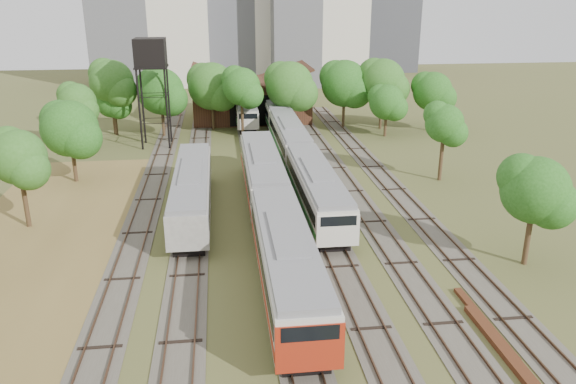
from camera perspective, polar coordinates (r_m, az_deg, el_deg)
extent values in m
plane|color=#475123|center=(28.08, 6.08, -17.51)|extent=(240.00, 240.00, 0.00)
cube|color=brown|center=(36.40, -26.56, -10.34)|extent=(14.00, 60.00, 0.04)
cube|color=#4C473D|center=(50.13, -14.02, -0.78)|extent=(2.60, 80.00, 0.06)
cube|color=#472D1E|center=(50.20, -14.84, -0.71)|extent=(0.08, 80.00, 0.14)
cube|color=#472D1E|center=(50.02, -13.21, -0.65)|extent=(0.08, 80.00, 0.14)
cube|color=#4C473D|center=(49.78, -9.45, -0.60)|extent=(2.60, 80.00, 0.06)
cube|color=#472D1E|center=(49.79, -10.28, -0.53)|extent=(0.08, 80.00, 0.14)
cube|color=#472D1E|center=(49.72, -8.63, -0.47)|extent=(0.08, 80.00, 0.14)
cube|color=#4C473D|center=(49.85, -2.55, -0.31)|extent=(2.60, 80.00, 0.06)
cube|color=#472D1E|center=(49.77, -3.37, -0.25)|extent=(0.08, 80.00, 0.14)
cube|color=#472D1E|center=(49.87, -1.73, -0.18)|extent=(0.08, 80.00, 0.14)
cube|color=#4C473D|center=(50.29, 2.00, -0.13)|extent=(2.60, 80.00, 0.06)
cube|color=#472D1E|center=(50.16, 1.19, -0.06)|extent=(0.08, 80.00, 0.14)
cube|color=#472D1E|center=(50.37, 2.80, 0.00)|extent=(0.08, 80.00, 0.14)
cube|color=#4C473D|center=(51.04, 6.44, 0.06)|extent=(2.60, 80.00, 0.06)
cube|color=#472D1E|center=(50.86, 5.65, 0.12)|extent=(0.08, 80.00, 0.14)
cube|color=#472D1E|center=(51.18, 7.22, 0.19)|extent=(0.08, 80.00, 0.14)
cube|color=#4C473D|center=(52.10, 10.72, 0.24)|extent=(2.60, 80.00, 0.06)
cube|color=#472D1E|center=(51.86, 9.97, 0.30)|extent=(0.08, 80.00, 0.14)
cube|color=#472D1E|center=(52.29, 11.48, 0.36)|extent=(0.08, 80.00, 0.14)
cube|color=black|center=(33.79, -0.12, -9.63)|extent=(2.33, 15.64, 0.85)
cube|color=beige|center=(32.97, -0.13, -6.97)|extent=(3.08, 17.00, 2.65)
cube|color=black|center=(32.83, -0.13, -6.47)|extent=(3.14, 15.64, 0.90)
cube|color=slate|center=(32.33, -0.13, -4.56)|extent=(2.83, 16.66, 0.38)
cube|color=maroon|center=(33.31, -0.13, -8.11)|extent=(3.14, 16.66, 0.48)
cube|color=maroon|center=(25.82, 2.22, -15.51)|extent=(3.12, 0.25, 2.39)
cube|color=black|center=(49.75, -2.56, 0.13)|extent=(2.33, 15.64, 0.85)
cube|color=beige|center=(49.20, -2.59, 2.05)|extent=(3.08, 17.00, 2.65)
cube|color=black|center=(49.10, -2.59, 2.40)|extent=(3.14, 15.64, 0.90)
cube|color=slate|center=(48.77, -2.62, 3.75)|extent=(2.83, 16.66, 0.38)
cube|color=maroon|center=(49.42, -2.58, 1.23)|extent=(3.14, 16.66, 0.48)
cube|color=black|center=(46.00, 2.87, -1.55)|extent=(2.19, 15.64, 0.79)
cube|color=beige|center=(45.44, 2.91, 0.38)|extent=(2.88, 17.00, 2.48)
cube|color=black|center=(45.34, 2.91, 0.73)|extent=(2.94, 15.64, 0.84)
cube|color=slate|center=(45.00, 2.94, 2.09)|extent=(2.65, 16.66, 0.36)
cube|color=#165A1E|center=(45.67, 2.89, -0.45)|extent=(2.94, 16.66, 0.45)
cube|color=beige|center=(37.75, 5.09, -3.95)|extent=(2.92, 0.25, 2.23)
cube|color=black|center=(62.47, 0.14, 4.14)|extent=(2.19, 15.64, 0.79)
cube|color=beige|center=(62.06, 0.14, 5.60)|extent=(2.88, 17.00, 2.48)
cube|color=black|center=(61.99, 0.15, 5.87)|extent=(2.94, 15.64, 0.84)
cube|color=slate|center=(61.74, 0.15, 6.88)|extent=(2.65, 16.66, 0.36)
cube|color=#165A1E|center=(62.23, 0.14, 4.98)|extent=(2.94, 16.66, 0.45)
cube|color=black|center=(79.39, -1.45, 7.44)|extent=(2.19, 15.64, 0.79)
cube|color=beige|center=(79.06, -1.46, 8.60)|extent=(2.88, 17.00, 2.48)
cube|color=black|center=(79.01, -1.46, 8.81)|extent=(2.94, 15.64, 0.84)
cube|color=slate|center=(78.81, -1.47, 9.61)|extent=(2.65, 16.66, 0.36)
cube|color=#165A1E|center=(79.20, -1.46, 8.10)|extent=(2.94, 16.66, 0.45)
cube|color=black|center=(79.28, -4.36, 7.35)|extent=(2.05, 14.72, 0.74)
cube|color=beige|center=(78.98, -4.39, 8.44)|extent=(2.70, 16.00, 2.32)
cube|color=black|center=(78.92, -4.40, 8.64)|extent=(2.76, 14.72, 0.79)
cube|color=slate|center=(78.74, -4.42, 9.39)|extent=(2.48, 15.68, 0.33)
cube|color=#165A1E|center=(79.10, -4.38, 7.98)|extent=(2.76, 15.68, 0.42)
cube|color=beige|center=(71.22, -4.06, 7.15)|extent=(2.74, 0.25, 2.09)
cube|color=black|center=(46.31, -9.62, -1.67)|extent=(2.17, 16.56, 0.79)
cube|color=gray|center=(45.75, -9.73, 0.23)|extent=(2.86, 18.00, 2.46)
cube|color=black|center=(45.66, -9.75, 0.58)|extent=(2.92, 16.56, 0.84)
cube|color=slate|center=(45.32, -9.83, 1.91)|extent=(2.63, 17.64, 0.35)
cylinder|color=black|center=(66.03, -14.85, 8.01)|extent=(0.23, 0.23, 9.05)
cylinder|color=black|center=(65.68, -12.19, 8.16)|extent=(0.23, 0.23, 9.05)
cylinder|color=black|center=(69.00, -14.54, 8.51)|extent=(0.23, 0.23, 9.05)
cylinder|color=black|center=(68.68, -11.99, 8.65)|extent=(0.23, 0.23, 9.05)
cube|color=black|center=(66.64, -13.71, 12.24)|extent=(3.56, 3.56, 0.20)
cube|color=black|center=(66.47, -13.82, 13.63)|extent=(3.39, 3.39, 3.05)
cube|color=#542C18|center=(30.31, 21.76, -15.52)|extent=(0.64, 9.55, 0.32)
cube|color=#542C18|center=(32.89, 19.28, -12.33)|extent=(0.44, 7.10, 0.23)
cube|color=#3C2115|center=(81.16, -3.78, 9.36)|extent=(16.00, 11.00, 5.50)
cube|color=#3C2115|center=(80.52, -6.73, 11.60)|extent=(8.45, 11.55, 2.96)
cube|color=#3C2115|center=(80.97, -0.94, 11.77)|extent=(8.45, 11.55, 2.96)
cube|color=black|center=(75.91, -3.52, 8.24)|extent=(6.40, 0.15, 4.12)
cylinder|color=#382616|center=(46.84, -25.15, -0.74)|extent=(0.36, 0.36, 4.35)
sphere|color=#1F5216|center=(45.90, -25.74, 3.21)|extent=(4.11, 4.11, 4.11)
cylinder|color=#382616|center=(56.66, -20.92, 2.95)|extent=(0.36, 0.36, 4.04)
sphere|color=#1F5216|center=(55.92, -21.30, 6.02)|extent=(5.24, 5.24, 5.24)
cylinder|color=#382616|center=(67.98, -20.31, 5.74)|extent=(0.36, 0.36, 4.35)
sphere|color=#1F5216|center=(67.34, -20.64, 8.51)|extent=(4.23, 4.23, 4.23)
cylinder|color=#382616|center=(75.22, -17.23, 6.91)|extent=(0.36, 0.36, 3.38)
sphere|color=#1F5216|center=(74.73, -17.43, 8.87)|extent=(4.33, 4.33, 4.33)
cylinder|color=#382616|center=(88.21, -17.68, 8.71)|extent=(0.36, 0.36, 3.71)
sphere|color=#1F5216|center=(87.77, -17.87, 10.55)|extent=(4.85, 4.85, 4.85)
cylinder|color=#382616|center=(74.41, -17.16, 7.54)|extent=(0.36, 0.36, 5.26)
sphere|color=#1F5216|center=(73.75, -17.48, 10.62)|extent=(5.41, 5.41, 5.41)
cylinder|color=#382616|center=(72.48, -12.59, 7.29)|extent=(0.36, 0.36, 4.41)
sphere|color=#1F5216|center=(71.87, -12.79, 9.95)|extent=(5.72, 5.72, 5.72)
cylinder|color=#382616|center=(75.01, -7.65, 7.99)|extent=(0.36, 0.36, 4.46)
sphere|color=#1F5216|center=(74.41, -7.77, 10.59)|extent=(6.09, 6.09, 6.09)
cylinder|color=#382616|center=(70.35, -4.66, 7.55)|extent=(0.36, 0.36, 4.94)
sphere|color=#1F5216|center=(69.67, -4.75, 10.62)|extent=(4.62, 4.62, 4.62)
cylinder|color=#382616|center=(72.84, 0.17, 7.93)|extent=(0.36, 0.36, 4.70)
sphere|color=#1F5216|center=(72.21, 0.17, 10.75)|extent=(6.07, 6.07, 6.07)
cylinder|color=#382616|center=(76.11, 5.66, 8.28)|extent=(0.36, 0.36, 4.57)
sphere|color=#1F5216|center=(75.52, 5.75, 10.91)|extent=(6.13, 6.13, 6.13)
cylinder|color=#382616|center=(75.78, 9.42, 8.20)|extent=(0.36, 0.36, 4.91)
sphere|color=#1F5216|center=(75.15, 9.58, 11.03)|extent=(5.82, 5.82, 5.82)
cylinder|color=#382616|center=(76.13, 14.28, 7.56)|extent=(0.36, 0.36, 4.00)
sphere|color=#1F5216|center=(75.59, 14.47, 9.85)|extent=(5.03, 5.03, 5.03)
cylinder|color=#382616|center=(39.78, 23.21, -4.09)|extent=(0.36, 0.36, 4.07)
sphere|color=#1F5216|center=(38.72, 23.82, 0.19)|extent=(4.31, 4.31, 4.31)
cylinder|color=#382616|center=(55.31, 15.30, 3.34)|extent=(0.36, 0.36, 4.35)
sphere|color=#1F5216|center=(54.52, 15.61, 6.73)|extent=(3.60, 3.60, 3.60)
cylinder|color=#382616|center=(71.83, 9.87, 6.93)|extent=(0.36, 0.36, 3.37)
sphere|color=#1F5216|center=(71.32, 10.00, 8.98)|extent=(4.35, 4.35, 4.35)
cube|color=#3C3D43|center=(137.64, 10.15, 17.92)|extent=(12.00, 12.00, 28.00)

